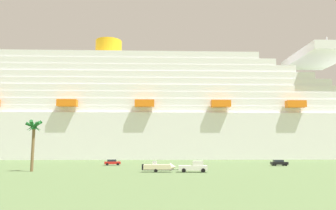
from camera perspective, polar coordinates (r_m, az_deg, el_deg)
ground_plane at (r=105.18m, az=-1.03°, el=-10.16°), size 600.00×600.00×0.00m
cruise_ship at (r=151.03m, az=1.11°, el=-2.14°), size 269.86×58.93×63.59m
pickup_truck at (r=64.86m, az=4.62°, el=-10.79°), size 5.85×2.98×2.20m
small_boat_on_trailer at (r=64.87m, az=-1.33°, el=-10.89°), size 7.48×2.72×2.15m
palm_tree at (r=72.14m, az=-22.56°, el=-4.34°), size 3.47×3.28×10.43m
parked_car_red_hatchback at (r=91.77m, az=-9.80°, el=-9.90°), size 4.52×2.39×1.58m
parked_car_black_coupe at (r=92.74m, az=18.96°, el=-9.58°), size 4.52×2.52×1.58m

